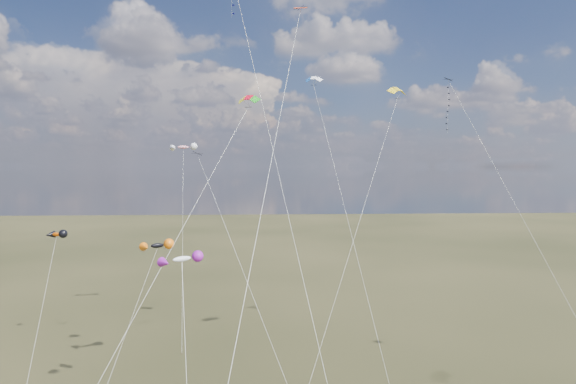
{
  "coord_description": "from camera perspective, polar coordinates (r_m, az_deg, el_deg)",
  "views": [
    {
      "loc": [
        -2.67,
        -28.68,
        21.31
      ],
      "look_at": [
        0.0,
        18.0,
        19.0
      ],
      "focal_mm": 32.0,
      "sensor_mm": 36.0,
      "label": 1
    }
  ],
  "objects": [
    {
      "name": "diamond_black_high",
      "position": [
        64.64,
        18.1,
        7.93
      ],
      "size": [
        12.29,
        14.55,
        31.99
      ],
      "color": "black",
      "rests_on": "ground"
    },
    {
      "name": "diamond_navy_tall",
      "position": [
        49.72,
        -5.45,
        18.13
      ],
      "size": [
        8.96,
        23.04,
        40.16
      ],
      "color": "#0E1553",
      "rests_on": "ground"
    },
    {
      "name": "diamond_black_mid",
      "position": [
        49.97,
        -7.52,
        -2.27
      ],
      "size": [
        10.78,
        15.72,
        22.88
      ],
      "color": "black",
      "rests_on": "ground"
    },
    {
      "name": "diamond_orange_center",
      "position": [
        29.16,
        -1.48,
        5.69
      ],
      "size": [
        7.54,
        26.72,
        32.82
      ],
      "color": "red",
      "rests_on": "ground"
    },
    {
      "name": "parafoil_yellow",
      "position": [
        58.6,
        12.01,
        10.96
      ],
      "size": [
        14.04,
        18.08,
        30.46
      ],
      "color": "yellow",
      "rests_on": "ground"
    },
    {
      "name": "parafoil_blue_white",
      "position": [
        62.26,
        2.93,
        12.31
      ],
      "size": [
        5.96,
        22.49,
        32.43
      ],
      "color": "#1A57AD",
      "rests_on": "ground"
    },
    {
      "name": "parafoil_tricolor",
      "position": [
        41.7,
        -4.67,
        10.0
      ],
      "size": [
        13.91,
        17.97,
        27.35
      ],
      "color": "#FBFC1E",
      "rests_on": "ground"
    },
    {
      "name": "novelty_black_orange",
      "position": [
        56.38,
        -14.33,
        -5.81
      ],
      "size": [
        4.78,
        12.46,
        13.58
      ],
      "color": "black",
      "rests_on": "ground"
    },
    {
      "name": "novelty_orange_black",
      "position": [
        58.83,
        -24.36,
        -4.38
      ],
      "size": [
        2.46,
        11.94,
        14.8
      ],
      "color": "#CE4600",
      "rests_on": "ground"
    },
    {
      "name": "novelty_white_purple",
      "position": [
        30.8,
        -11.7,
        -7.5
      ],
      "size": [
        3.02,
        9.83,
        16.27
      ],
      "color": "white",
      "rests_on": "ground"
    },
    {
      "name": "novelty_redwhite_stripe",
      "position": [
        74.66,
        -11.56,
        4.85
      ],
      "size": [
        3.69,
        16.93,
        24.69
      ],
      "color": "red",
      "rests_on": "ground"
    }
  ]
}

